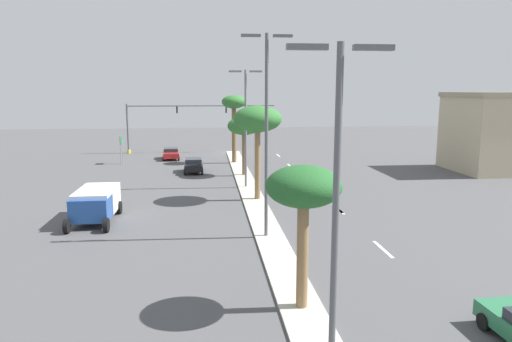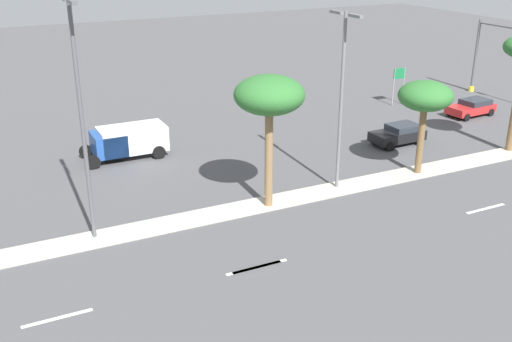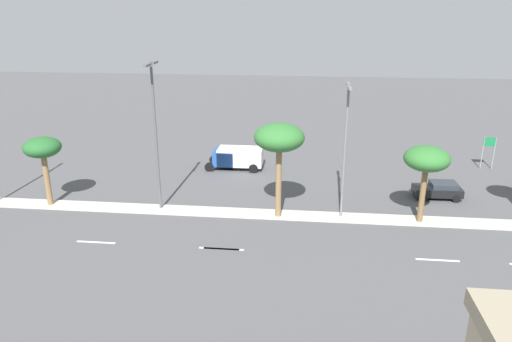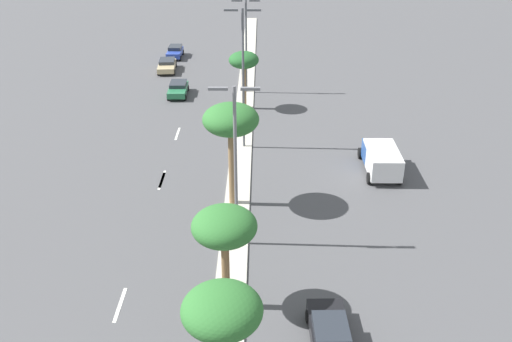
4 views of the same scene
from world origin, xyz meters
name	(u,v)px [view 2 (image 2 of 4)]	position (x,y,z in m)	size (l,w,h in m)	color
ground_plane	(170,225)	(0.00, 35.33, 0.00)	(160.00, 160.00, 0.00)	#4C4C4F
lane_stripe_leading	(486,209)	(-5.96, 18.76, 0.01)	(0.20, 2.80, 0.01)	silver
lane_stripe_inboard	(254,268)	(-5.96, 33.29, 0.01)	(0.20, 2.80, 0.01)	silver
lane_stripe_rear	(260,266)	(-5.96, 32.97, 0.01)	(0.20, 2.80, 0.01)	silver
lane_stripe_near	(58,318)	(-5.96, 42.10, 0.01)	(0.20, 2.80, 0.01)	silver
directional_road_sign	(399,79)	(13.83, 9.23, 2.34)	(0.10, 1.25, 3.30)	gray
palm_tree_center	(425,98)	(-0.13, 18.73, 5.05)	(3.35, 3.35, 5.95)	brown
palm_tree_outboard	(269,97)	(-0.31, 29.61, 6.37)	(3.80, 3.80, 7.43)	olive
street_lamp_right	(342,89)	(0.20, 24.68, 6.15)	(2.90, 0.24, 10.36)	slate
street_lamp_near	(80,108)	(0.22, 39.25, 6.86)	(2.90, 0.24, 11.73)	#515459
sedan_red_far	(472,107)	(8.26, 5.87, 0.75)	(2.34, 4.34, 1.38)	red
sedan_black_left	(399,134)	(5.13, 16.10, 0.78)	(2.10, 4.02, 1.45)	black
box_truck	(125,140)	(11.15, 34.68, 1.24)	(2.65, 5.70, 2.14)	#234C99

